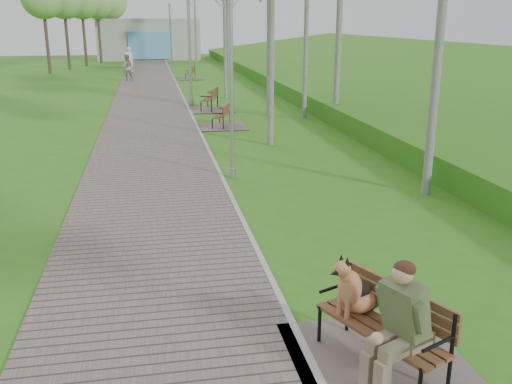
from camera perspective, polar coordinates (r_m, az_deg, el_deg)
ground at (r=10.66m, az=-0.66°, el=-4.41°), size 120.00×120.00×0.00m
walkway at (r=31.53m, az=-10.67°, el=9.54°), size 3.50×67.00×0.04m
kerb at (r=31.58m, az=-7.45°, el=9.70°), size 0.10×67.00×0.05m
embankment at (r=33.02m, az=14.29°, el=9.59°), size 14.00×70.00×1.60m
building_north at (r=60.80m, az=-10.66°, el=14.78°), size 10.00×5.20×4.00m
bench_main at (r=6.73m, az=12.08°, el=-13.61°), size 2.00×2.22×1.75m
bench_second at (r=21.63m, az=-3.47°, el=7.03°), size 1.72×1.91×1.06m
bench_third at (r=25.81m, az=-4.66°, el=8.67°), size 1.97×2.19×1.21m
bench_far at (r=39.84m, az=-6.58°, el=11.43°), size 1.74×1.93×1.07m
lamp_post_near at (r=14.14m, az=-2.46°, el=9.55°), size 0.17×0.17×4.44m
lamp_post_second at (r=26.90m, az=-6.66°, el=14.24°), size 0.22×0.22×5.79m
lamp_post_third at (r=45.27m, az=-8.51°, el=14.75°), size 0.20×0.20×5.07m
pedestrian_near at (r=45.82m, az=-12.57°, el=12.80°), size 0.75×0.54×1.93m
pedestrian_far at (r=39.35m, az=-12.78°, el=12.04°), size 0.94×0.80×1.72m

